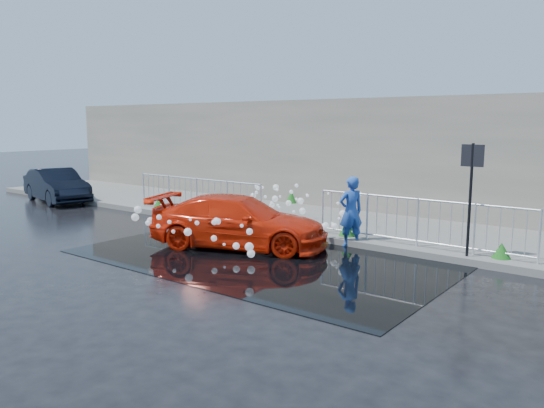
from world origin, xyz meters
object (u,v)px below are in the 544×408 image
Objects in this scene: red_car at (239,222)px; person at (351,212)px; dark_car at (57,185)px; sign_post at (471,181)px.

person is at bearing -71.26° from red_car.
dark_car is 2.24× the size of person.
red_car is (-4.73, -1.79, -1.12)m from sign_post.
dark_car is (-10.02, 1.29, 0.01)m from red_car.
red_car is at bearing -159.27° from sign_post.
sign_post is 5.18m from red_car.
sign_post is 14.80m from dark_car.
person is (-2.70, -0.10, -0.89)m from sign_post.
red_car is at bearing -85.31° from dark_car.
dark_car is at bearing -178.06° from sign_post.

